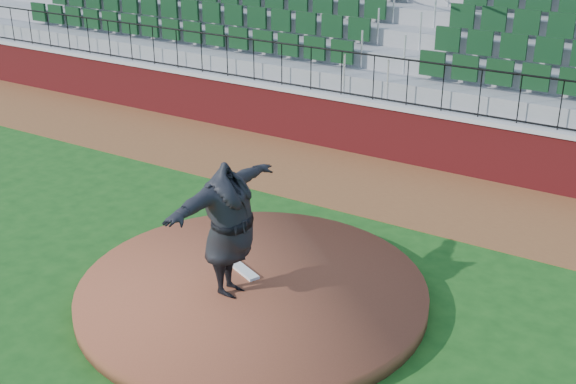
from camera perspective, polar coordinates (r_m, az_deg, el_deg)
name	(u,v)px	position (r m, az deg, el deg)	size (l,w,h in m)	color
ground	(235,305)	(11.16, -4.16, -8.73)	(90.00, 90.00, 0.00)	#174A15
warning_track	(388,187)	(15.35, 7.79, 0.39)	(34.00, 3.20, 0.01)	brown
field_wall	(421,138)	(16.52, 10.25, 4.11)	(34.00, 0.35, 1.20)	maroon
wall_cap	(423,110)	(16.33, 10.41, 6.26)	(34.00, 0.45, 0.10)	#B7B7B7
wall_railing	(425,85)	(16.18, 10.55, 8.13)	(34.00, 0.05, 1.00)	black
seating_stands	(470,40)	(18.57, 13.94, 11.34)	(34.00, 5.10, 4.60)	gray
concourse_wall	(508,5)	(21.13, 16.64, 13.68)	(34.00, 0.50, 5.50)	maroon
pitchers_mound	(253,292)	(11.24, -2.77, -7.72)	(5.26, 5.26, 0.25)	brown
pitching_rubber	(243,270)	(11.52, -3.48, -6.05)	(0.68, 0.17, 0.05)	white
pitcher	(229,230)	(10.51, -4.59, -2.95)	(2.52, 0.69, 2.05)	black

